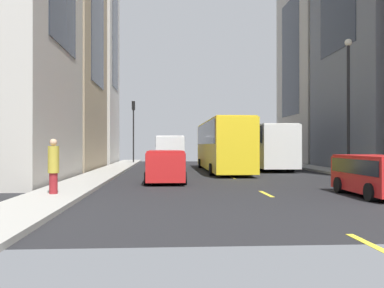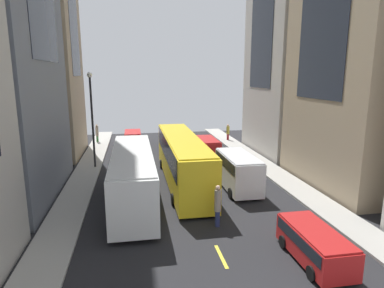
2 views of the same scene
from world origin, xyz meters
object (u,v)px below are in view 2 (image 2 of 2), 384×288
streetcar_yellow (182,156)px  pedestrian_crossing_mid (97,133)px  city_bus_white (133,172)px  delivery_van_white (238,169)px  pedestrian_crossing_near (228,132)px  pedestrian_waiting_curb (218,205)px  car_red_2 (133,137)px  car_red_1 (315,243)px  car_red_0 (208,145)px

streetcar_yellow → pedestrian_crossing_mid: (-7.94, 16.69, -0.84)m
city_bus_white → delivery_van_white: 7.52m
streetcar_yellow → pedestrian_crossing_near: 17.17m
streetcar_yellow → pedestrian_crossing_near: streetcar_yellow is taller
city_bus_white → pedestrian_crossing_near: bearing=57.3°
pedestrian_waiting_curb → pedestrian_crossing_mid: size_ratio=1.09×
car_red_2 → city_bus_white: bearing=-90.1°
delivery_van_white → pedestrian_waiting_curb: bearing=-118.1°
streetcar_yellow → pedestrian_waiting_curb: 7.85m
car_red_1 → pedestrian_waiting_curb: (-3.38, 4.11, 0.37)m
car_red_0 → pedestrian_crossing_near: size_ratio=2.38×
city_bus_white → pedestrian_waiting_curb: bearing=-45.7°
city_bus_white → delivery_van_white: size_ratio=2.27×
car_red_0 → pedestrian_crossing_near: (3.98, 6.13, 0.23)m
car_red_1 → pedestrian_crossing_mid: pedestrian_crossing_mid is taller
pedestrian_crossing_mid → pedestrian_waiting_curb: bearing=-147.4°
car_red_0 → car_red_2: bearing=140.1°
car_red_0 → car_red_1: bearing=-89.7°
delivery_van_white → streetcar_yellow: bearing=149.0°
car_red_0 → pedestrian_crossing_mid: bearing=147.3°
car_red_2 → pedestrian_crossing_mid: (-4.25, 1.22, 0.40)m
car_red_1 → car_red_2: (-7.86, 27.34, -0.00)m
car_red_2 → pedestrian_crossing_mid: pedestrian_crossing_mid is taller
car_red_1 → streetcar_yellow: bearing=109.3°
delivery_van_white → car_red_1: (0.43, -9.63, -0.62)m
car_red_0 → delivery_van_white: bearing=-91.6°
streetcar_yellow → pedestrian_crossing_mid: 18.50m
pedestrian_crossing_mid → delivery_van_white: bearing=-135.4°
city_bus_white → pedestrian_waiting_curb: (4.50, -4.61, -0.75)m
pedestrian_waiting_curb → car_red_0: bearing=53.5°
city_bus_white → car_red_1: bearing=-47.9°
car_red_2 → pedestrian_crossing_near: size_ratio=2.11×
streetcar_yellow → delivery_van_white: 4.40m
car_red_1 → pedestrian_crossing_near: size_ratio=2.14×
streetcar_yellow → pedestrian_crossing_near: bearing=62.0°
streetcar_yellow → car_red_2: (-3.69, 15.47, -1.24)m
streetcar_yellow → pedestrian_crossing_near: size_ratio=7.10×
pedestrian_waiting_curb → car_red_2: bearing=75.4°
city_bus_white → car_red_0: size_ratio=2.56×
city_bus_white → pedestrian_crossing_mid: (-4.23, 19.85, -0.72)m
delivery_van_white → pedestrian_crossing_mid: bearing=121.7°
car_red_2 → streetcar_yellow: bearing=-76.6°
delivery_van_white → car_red_2: (-7.43, 17.71, -0.63)m
car_red_0 → car_red_1: size_ratio=1.11×
pedestrian_crossing_near → pedestrian_crossing_mid: pedestrian_crossing_mid is taller
streetcar_yellow → car_red_2: streetcar_yellow is taller
car_red_0 → car_red_2: car_red_0 is taller
city_bus_white → pedestrian_crossing_near: 21.76m
car_red_2 → pedestrian_waiting_curb: size_ratio=1.75×
car_red_0 → car_red_2: (-7.75, 6.47, -0.06)m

